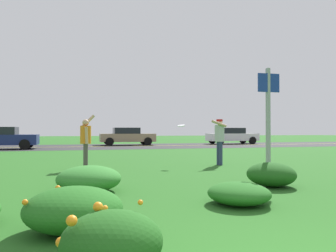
% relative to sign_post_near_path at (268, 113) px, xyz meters
% --- Properties ---
extents(ground_plane, '(120.00, 120.00, 0.00)m').
position_rel_sign_post_near_path_xyz_m(ground_plane, '(-2.41, 6.72, -1.63)').
color(ground_plane, '#26601E').
extents(highway_strip, '(120.00, 8.75, 0.01)m').
position_rel_sign_post_near_path_xyz_m(highway_strip, '(-2.41, 18.65, -1.63)').
color(highway_strip, '#2D2D30').
rests_on(highway_strip, ground).
extents(highway_center_stripe, '(120.00, 0.16, 0.00)m').
position_rel_sign_post_near_path_xyz_m(highway_center_stripe, '(-2.41, 18.65, -1.62)').
color(highway_center_stripe, yellow).
rests_on(highway_center_stripe, ground).
extents(daylily_clump_front_center, '(1.28, 1.30, 0.53)m').
position_rel_sign_post_near_path_xyz_m(daylily_clump_front_center, '(-4.13, -0.15, -1.37)').
color(daylily_clump_front_center, '#337F2D').
rests_on(daylily_clump_front_center, ground).
extents(daylily_clump_front_right, '(1.19, 1.15, 0.54)m').
position_rel_sign_post_near_path_xyz_m(daylily_clump_front_right, '(-4.39, -2.77, -1.36)').
color(daylily_clump_front_right, '#23661E').
rests_on(daylily_clump_front_right, ground).
extents(daylily_clump_front_left, '(1.04, 1.10, 0.36)m').
position_rel_sign_post_near_path_xyz_m(daylily_clump_front_left, '(-1.76, -1.94, -1.45)').
color(daylily_clump_front_left, '#23661E').
rests_on(daylily_clump_front_left, ground).
extents(daylily_clump_mid_left, '(1.04, 1.12, 0.52)m').
position_rel_sign_post_near_path_xyz_m(daylily_clump_mid_left, '(-0.25, -0.50, -1.37)').
color(daylily_clump_mid_left, '#1E5619').
rests_on(daylily_clump_mid_left, ground).
extents(daylily_clump_mid_center, '(0.90, 0.80, 0.59)m').
position_rel_sign_post_near_path_xyz_m(daylily_clump_mid_center, '(-4.06, -4.09, -1.36)').
color(daylily_clump_mid_center, '#1E5619').
rests_on(daylily_clump_mid_center, ground).
extents(sign_post_near_path, '(0.56, 0.10, 2.70)m').
position_rel_sign_post_near_path_xyz_m(sign_post_near_path, '(0.00, 0.00, 0.00)').
color(sign_post_near_path, '#93969B').
rests_on(sign_post_near_path, ground).
extents(person_thrower_orange_shirt, '(0.47, 0.48, 1.75)m').
position_rel_sign_post_near_path_xyz_m(person_thrower_orange_shirt, '(-4.11, 3.96, -0.68)').
color(person_thrower_orange_shirt, orange).
rests_on(person_thrower_orange_shirt, ground).
extents(person_catcher_red_cap_gray_shirt, '(0.55, 0.48, 1.62)m').
position_rel_sign_post_near_path_xyz_m(person_catcher_red_cap_gray_shirt, '(0.50, 3.96, -0.64)').
color(person_catcher_red_cap_gray_shirt, '#B2B2B7').
rests_on(person_catcher_red_cap_gray_shirt, ground).
extents(frisbee_white, '(0.27, 0.26, 0.11)m').
position_rel_sign_post_near_path_xyz_m(frisbee_white, '(-0.91, 3.99, -0.24)').
color(frisbee_white, white).
extents(car_navy_center_left, '(4.50, 2.00, 1.45)m').
position_rel_sign_post_near_path_xyz_m(car_navy_center_left, '(-9.20, 16.68, -0.89)').
color(car_navy_center_left, navy).
rests_on(car_navy_center_left, ground).
extents(car_tan_center_right, '(4.50, 2.00, 1.45)m').
position_rel_sign_post_near_path_xyz_m(car_tan_center_right, '(-0.41, 20.62, -0.89)').
color(car_tan_center_right, '#937F60').
rests_on(car_tan_center_right, ground).
extents(car_white_rightmost, '(4.50, 2.00, 1.45)m').
position_rel_sign_post_near_path_xyz_m(car_white_rightmost, '(9.10, 20.62, -0.89)').
color(car_white_rightmost, silver).
rests_on(car_white_rightmost, ground).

